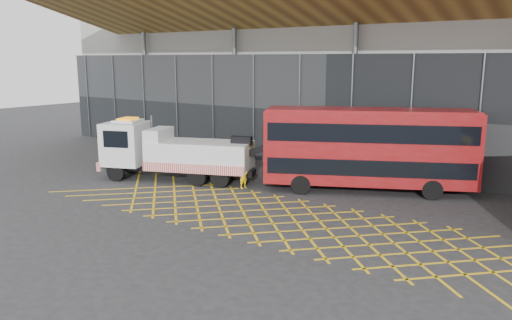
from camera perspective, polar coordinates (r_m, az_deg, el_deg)
The scene contains 6 objects.
ground_plane at distance 27.71m, azimuth -6.90°, elevation -4.67°, with size 120.00×120.00×0.00m, color #27272A.
road_markings at distance 24.48m, azimuth 3.00°, elevation -6.78°, with size 27.96×7.16×0.01m.
construction_building at distance 41.36m, azimuth 12.59°, elevation 13.04°, with size 55.00×23.97×18.00m.
recovery_truck at distance 32.31m, azimuth -9.67°, elevation 0.95°, with size 11.23×6.06×4.00m.
bus_towed at distance 29.59m, azimuth 12.71°, elevation 1.54°, with size 11.94×7.69×4.87m.
worker at distance 29.99m, azimuth -1.43°, elevation -1.79°, with size 0.57×0.38×1.57m, color yellow.
Camera 1 is at (17.83, -19.76, 7.68)m, focal length 35.00 mm.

